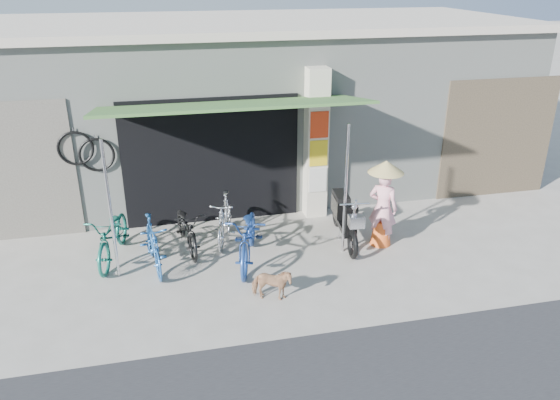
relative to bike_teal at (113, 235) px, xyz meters
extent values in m
plane|color=#A59F95|center=(3.08, -1.36, -0.46)|extent=(80.00, 80.00, 0.00)
cube|color=#AAAFA6|center=(3.08, 3.74, 1.29)|extent=(12.00, 5.00, 3.50)
cube|color=beige|center=(3.08, 3.74, 3.12)|extent=(12.30, 5.30, 0.16)
cube|color=black|center=(1.88, 1.22, 0.79)|extent=(3.40, 0.06, 2.50)
cube|color=black|center=(1.88, 1.23, 0.09)|extent=(3.06, 0.04, 1.10)
torus|color=black|center=(-0.22, 1.18, 1.09)|extent=(0.65, 0.05, 0.65)
cylinder|color=silver|center=(-0.22, 1.20, 1.41)|extent=(0.02, 0.02, 0.12)
torus|color=black|center=(-0.57, 1.18, 1.24)|extent=(0.65, 0.05, 0.65)
cylinder|color=silver|center=(-0.57, 1.20, 1.56)|extent=(0.02, 0.02, 0.12)
cube|color=beige|center=(3.93, 1.09, 1.04)|extent=(0.42, 0.42, 3.00)
cube|color=red|center=(3.93, 0.87, 1.49)|extent=(0.36, 0.02, 0.52)
cube|color=yellow|center=(3.93, 0.87, 0.92)|extent=(0.36, 0.02, 0.52)
cube|color=silver|center=(3.93, 0.87, 0.36)|extent=(0.36, 0.02, 0.50)
cube|color=#37602B|center=(2.18, 0.29, 2.09)|extent=(4.60, 1.88, 0.35)
cylinder|color=silver|center=(0.08, -0.61, 0.72)|extent=(0.05, 0.05, 2.36)
cylinder|color=silver|center=(3.98, -0.61, 0.72)|extent=(0.05, 0.05, 2.36)
cube|color=brown|center=(8.08, 1.23, 0.84)|extent=(2.60, 0.06, 2.60)
cube|color=#6B665B|center=(-1.92, 1.23, 0.84)|extent=(2.60, 0.06, 2.60)
imported|color=#166554|center=(0.00, 0.00, 0.00)|extent=(0.94, 1.82, 0.91)
imported|color=#205497|center=(0.67, -0.47, -0.01)|extent=(0.62, 1.52, 0.89)
imported|color=black|center=(1.27, 0.11, -0.05)|extent=(0.76, 1.62, 0.82)
imported|color=silver|center=(1.97, 0.26, -0.01)|extent=(0.81, 1.55, 0.89)
imported|color=navy|center=(2.28, -0.61, 0.03)|extent=(1.12, 1.97, 0.98)
imported|color=#9E8F53|center=(2.41, -1.86, -0.19)|extent=(0.70, 0.48, 0.54)
torus|color=black|center=(4.06, -0.88, -0.19)|extent=(0.14, 0.54, 0.53)
torus|color=black|center=(4.20, 0.41, -0.19)|extent=(0.14, 0.54, 0.53)
cube|color=black|center=(4.13, -0.24, -0.12)|extent=(0.32, 0.97, 0.10)
cube|color=black|center=(4.17, 0.11, 0.10)|extent=(0.32, 0.57, 0.34)
cube|color=black|center=(4.17, 0.11, 0.31)|extent=(0.30, 0.57, 0.09)
cube|color=black|center=(4.08, -0.69, 0.16)|extent=(0.23, 0.12, 0.56)
cylinder|color=silver|center=(4.07, -0.85, 0.56)|extent=(0.52, 0.09, 0.03)
cube|color=silver|center=(4.05, -1.03, 0.32)|extent=(0.28, 0.23, 0.20)
imported|color=#F2A3B2|center=(4.75, -0.50, 0.27)|extent=(0.63, 0.60, 1.44)
cone|color=orange|center=(4.75, -0.50, -0.23)|extent=(0.38, 0.38, 0.46)
cone|color=tan|center=(4.75, -0.50, 1.06)|extent=(0.64, 0.64, 0.22)
camera|label=1|loc=(0.96, -8.84, 4.26)|focal=35.00mm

